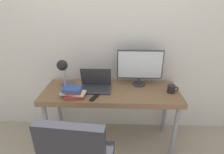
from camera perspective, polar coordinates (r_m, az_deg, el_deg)
The scene contains 9 objects.
wall_back at distance 2.16m, azimuth -0.01°, elevation 13.45°, with size 8.00×0.05×2.60m.
desk at distance 2.05m, azimuth -0.34°, elevation -6.14°, with size 1.56×0.56×0.73m.
laptop at distance 2.03m, azimuth -5.40°, elevation -2.66°, with size 0.35×0.23×0.24m.
monitor at distance 2.09m, azimuth 9.09°, elevation 3.54°, with size 0.54×0.16×0.43m.
desk_lamp at distance 2.04m, azimuth -15.58°, elevation 2.44°, with size 0.16×0.27×0.36m.
book_stack at distance 1.91m, azimuth -12.49°, elevation -4.85°, with size 0.27×0.21×0.11m.
tv_remote at distance 1.86m, azimuth -5.80°, elevation -6.70°, with size 0.09×0.14×0.02m.
mug at distance 2.06m, azimuth 18.83°, elevation -3.69°, with size 0.13×0.08×0.09m.
game_controller at distance 1.91m, azimuth -12.49°, elevation -6.04°, with size 0.15×0.09×0.04m.
Camera 1 is at (0.07, -1.50, 1.68)m, focal length 28.00 mm.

